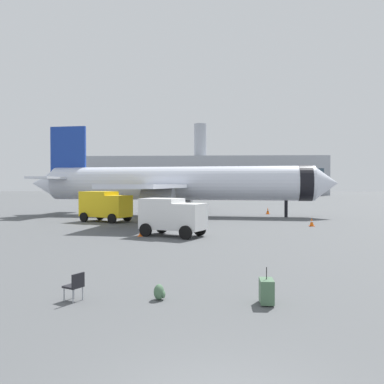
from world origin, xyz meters
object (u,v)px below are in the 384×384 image
Objects in this scene: safety_cone_near at (312,222)px; rolling_suitcase at (267,291)px; safety_cone_outer at (141,232)px; safety_cone_mid at (268,211)px; gate_chair at (75,285)px; traveller_backpack at (159,292)px; airplane_at_gate at (177,184)px; cargo_van at (172,215)px; safety_cone_far at (149,212)px; service_truck at (105,205)px.

safety_cone_near is 0.64× the size of rolling_suitcase.
safety_cone_mid is at bearing 60.75° from safety_cone_outer.
traveller_backpack is at bearing 5.74° from gate_chair.
rolling_suitcase reaches higher than safety_cone_outer.
airplane_at_gate is 7.40× the size of cargo_van.
gate_chair is (-0.15, -32.87, -3.16)m from airplane_at_gate.
safety_cone_far is (-14.12, -1.57, -0.10)m from safety_cone_mid.
service_truck reaches higher than rolling_suitcase.
safety_cone_far is 1.29× the size of traveller_backpack.
safety_cone_outer is at bearing -92.64° from airplane_at_gate.
airplane_at_gate is at bearing 89.75° from gate_chair.
cargo_van is 4.39× the size of rolling_suitcase.
safety_cone_near is at bearing 60.07° from gate_chair.
safety_cone_near is 19.95m from safety_cone_far.
safety_cone_outer is at bearing -119.25° from safety_cone_mid.
safety_cone_far is at bearing 160.11° from airplane_at_gate.
safety_cone_outer is (2.53, -19.13, -0.01)m from safety_cone_far.
traveller_backpack is at bearing -77.60° from safety_cone_outer.
airplane_at_gate is 74.51× the size of traveller_backpack.
airplane_at_gate is 57.71× the size of safety_cone_far.
cargo_van is at bearing -76.26° from safety_cone_far.
safety_cone_mid is 0.95× the size of gate_chair.
safety_cone_mid is at bearing 81.82° from rolling_suitcase.
safety_cone_near is (12.55, -10.83, -3.31)m from airplane_at_gate.
safety_cone_near is 0.87× the size of safety_cone_mid.
airplane_at_gate is 4.89m from safety_cone_far.
safety_cone_outer is (-2.12, -0.13, -1.16)m from cargo_van.
rolling_suitcase reaches higher than gate_chair.
rolling_suitcase is 1.28× the size of gate_chair.
rolling_suitcase is 5.79m from gate_chair.
airplane_at_gate is at bearing 50.92° from service_truck.
safety_cone_near is 15.14m from safety_cone_outer.
cargo_van is (7.48, -10.17, -0.16)m from service_truck.
safety_cone_near is 24.04m from traveller_backpack.
traveller_backpack is (8.59, -25.00, -1.37)m from service_truck.
traveller_backpack is (2.40, -32.62, -3.42)m from airplane_at_gate.
rolling_suitcase is at bearing -66.65° from safety_cone_outer.
service_truck reaches higher than safety_cone_mid.
airplane_at_gate is 11.59m from safety_cone_mid.
safety_cone_mid is 36.38m from traveller_backpack.
safety_cone_mid reaches higher than safety_cone_near.
safety_cone_far is (-4.65, 19.00, -1.14)m from cargo_van.
safety_cone_near is at bearing -82.55° from safety_cone_mid.
cargo_van is 13.28m from safety_cone_near.
safety_cone_far is (-3.35, 1.21, -3.35)m from airplane_at_gate.
service_truck is 25.99m from gate_chair.
rolling_suitcase is at bearing -75.23° from safety_cone_far.
service_truck is 8.85× the size of safety_cone_outer.
airplane_at_gate reaches higher than gate_chair.
safety_cone_outer is at bearing 92.60° from gate_chair.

